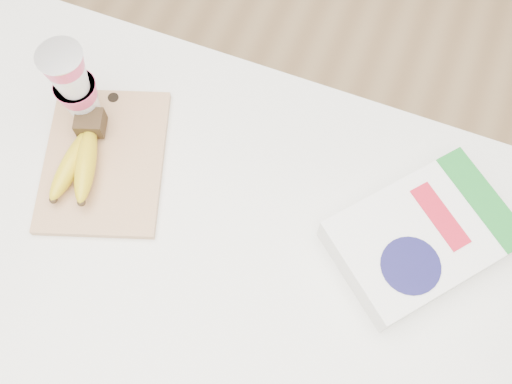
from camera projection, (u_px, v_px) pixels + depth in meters
room at (67, 133)px, 0.57m from camera, size 4.00×4.00×4.00m
table at (177, 311)px, 1.38m from camera, size 1.26×0.84×0.95m
cutting_board at (104, 160)px, 1.00m from camera, size 0.29×0.33×0.01m
bananas at (81, 156)px, 0.97m from camera, size 0.10×0.19×0.05m
yogurt_stack at (73, 84)px, 0.94m from camera, size 0.08×0.08×0.17m
cereal_box at (421, 237)px, 0.92m from camera, size 0.32×0.33×0.06m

